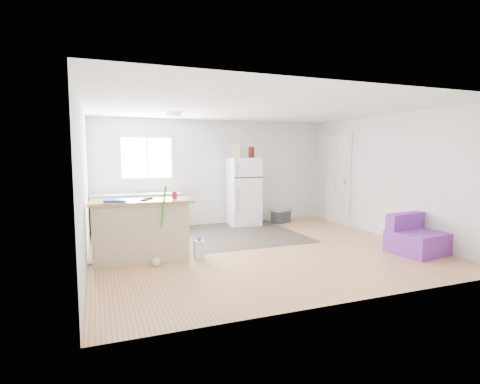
# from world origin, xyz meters

# --- Properties ---
(room) EXTENTS (5.51, 5.01, 2.41)m
(room) POSITION_xyz_m (0.00, 0.00, 1.20)
(room) COLOR #A56C45
(room) RESTS_ON ground
(vinyl_zone) EXTENTS (4.05, 2.50, 0.00)m
(vinyl_zone) POSITION_xyz_m (-0.73, 1.25, 0.00)
(vinyl_zone) COLOR #352D28
(vinyl_zone) RESTS_ON floor
(window) EXTENTS (1.18, 0.06, 0.98)m
(window) POSITION_xyz_m (-1.55, 2.49, 1.55)
(window) COLOR white
(window) RESTS_ON back_wall
(interior_door) EXTENTS (0.11, 0.92, 2.10)m
(interior_door) POSITION_xyz_m (2.72, 1.55, 1.02)
(interior_door) COLOR white
(interior_door) RESTS_ON right_wall
(ceiling_fixture) EXTENTS (0.30, 0.30, 0.07)m
(ceiling_fixture) POSITION_xyz_m (-1.20, 1.20, 2.36)
(ceiling_fixture) COLOR white
(ceiling_fixture) RESTS_ON ceiling
(kitchen_cabinets) EXTENTS (1.85, 0.67, 1.07)m
(kitchen_cabinets) POSITION_xyz_m (-1.81, 2.22, 0.41)
(kitchen_cabinets) COLOR white
(kitchen_cabinets) RESTS_ON floor
(peninsula) EXTENTS (1.56, 0.66, 0.94)m
(peninsula) POSITION_xyz_m (-1.96, 0.00, 0.48)
(peninsula) COLOR #C0B08B
(peninsula) RESTS_ON floor
(refrigerator) EXTENTS (0.69, 0.66, 1.55)m
(refrigerator) POSITION_xyz_m (0.57, 2.16, 0.77)
(refrigerator) COLOR white
(refrigerator) RESTS_ON floor
(cooler) EXTENTS (0.52, 0.45, 0.33)m
(cooler) POSITION_xyz_m (1.50, 2.06, 0.17)
(cooler) COLOR #2E2F31
(cooler) RESTS_ON floor
(purple_seat) EXTENTS (0.87, 0.84, 0.64)m
(purple_seat) POSITION_xyz_m (2.31, -1.18, 0.23)
(purple_seat) COLOR purple
(purple_seat) RESTS_ON floor
(cleaner_jug) EXTENTS (0.17, 0.13, 0.35)m
(cleaner_jug) POSITION_xyz_m (-1.12, -0.25, 0.15)
(cleaner_jug) COLOR silver
(cleaner_jug) RESTS_ON floor
(mop) EXTENTS (0.24, 0.33, 1.20)m
(mop) POSITION_xyz_m (-1.77, -0.34, 0.23)
(mop) COLOR green
(mop) RESTS_ON floor
(red_cup) EXTENTS (0.10, 0.10, 0.12)m
(red_cup) POSITION_xyz_m (-1.44, 0.00, 1.00)
(red_cup) COLOR red
(red_cup) RESTS_ON peninsula
(blue_tray) EXTENTS (0.34, 0.28, 0.04)m
(blue_tray) POSITION_xyz_m (-2.33, -0.09, 0.96)
(blue_tray) COLOR blue
(blue_tray) RESTS_ON peninsula
(tool_a) EXTENTS (0.15, 0.09, 0.03)m
(tool_a) POSITION_xyz_m (-1.84, 0.08, 0.96)
(tool_a) COLOR black
(tool_a) RESTS_ON peninsula
(tool_b) EXTENTS (0.10, 0.05, 0.03)m
(tool_b) POSITION_xyz_m (-1.93, -0.10, 0.95)
(tool_b) COLOR black
(tool_b) RESTS_ON peninsula
(cardboard_box) EXTENTS (0.22, 0.17, 0.30)m
(cardboard_box) POSITION_xyz_m (0.37, 2.12, 1.70)
(cardboard_box) COLOR tan
(cardboard_box) RESTS_ON refrigerator
(bottle_left) EXTENTS (0.07, 0.07, 0.25)m
(bottle_left) POSITION_xyz_m (0.69, 2.06, 1.67)
(bottle_left) COLOR #3D140B
(bottle_left) RESTS_ON refrigerator
(bottle_right) EXTENTS (0.09, 0.09, 0.25)m
(bottle_right) POSITION_xyz_m (0.81, 2.18, 1.67)
(bottle_right) COLOR #3D140B
(bottle_right) RESTS_ON refrigerator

